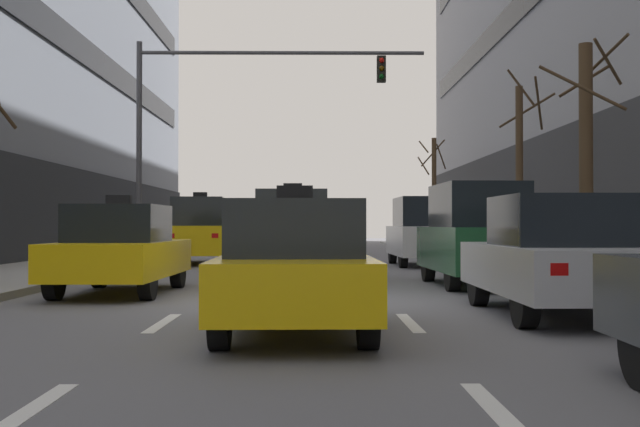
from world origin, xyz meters
The scene contains 31 objects.
ground_plane centered at (0.00, 0.00, 0.00)m, with size 120.00×120.00×0.00m, color slate.
lane_stripe_l1_s2 centered at (-1.60, -8.00, 0.00)m, with size 0.16×2.00×0.01m, color silver.
lane_stripe_l1_s3 centered at (-1.60, -3.00, 0.00)m, with size 0.16×2.00×0.01m, color silver.
lane_stripe_l1_s4 centered at (-1.60, 2.00, 0.00)m, with size 0.16×2.00×0.01m, color silver.
lane_stripe_l1_s5 centered at (-1.60, 7.00, 0.00)m, with size 0.16×2.00×0.01m, color silver.
lane_stripe_l1_s6 centered at (-1.60, 12.00, 0.00)m, with size 0.16×2.00×0.01m, color silver.
lane_stripe_l1_s7 centered at (-1.60, 17.00, 0.00)m, with size 0.16×2.00×0.01m, color silver.
lane_stripe_l1_s8 centered at (-1.60, 22.00, 0.00)m, with size 0.16×2.00×0.01m, color silver.
lane_stripe_l1_s9 centered at (-1.60, 27.00, 0.00)m, with size 0.16×2.00×0.01m, color silver.
lane_stripe_l1_s10 centered at (-1.60, 32.00, 0.00)m, with size 0.16×2.00×0.01m, color silver.
lane_stripe_l2_s2 centered at (1.60, -8.00, 0.00)m, with size 0.16×2.00×0.01m, color silver.
lane_stripe_l2_s3 centered at (1.60, -3.00, 0.00)m, with size 0.16×2.00×0.01m, color silver.
lane_stripe_l2_s4 centered at (1.60, 2.00, 0.00)m, with size 0.16×2.00×0.01m, color silver.
lane_stripe_l2_s5 centered at (1.60, 7.00, 0.00)m, with size 0.16×2.00×0.01m, color silver.
lane_stripe_l2_s6 centered at (1.60, 12.00, 0.00)m, with size 0.16×2.00×0.01m, color silver.
lane_stripe_l2_s7 centered at (1.60, 17.00, 0.00)m, with size 0.16×2.00×0.01m, color silver.
lane_stripe_l2_s8 centered at (1.60, 22.00, 0.00)m, with size 0.16×2.00×0.01m, color silver.
lane_stripe_l2_s9 centered at (1.60, 27.00, 0.00)m, with size 0.16×2.00×0.01m, color silver.
lane_stripe_l2_s10 centered at (1.60, 32.00, 0.00)m, with size 0.16×2.00×0.01m, color silver.
car_driving_0 centered at (-0.13, 19.98, 0.84)m, with size 2.09×4.62×1.70m.
taxi_driving_1 centered at (-0.11, 4.85, 1.02)m, with size 1.77×4.22×2.21m.
taxi_driving_2 centered at (-3.31, 12.62, 1.07)m, with size 2.04×4.49×2.32m.
taxi_driving_3 centered at (0.13, -4.03, 0.77)m, with size 1.80×4.18×1.73m.
taxi_driving_4 centered at (-3.20, 1.39, 0.81)m, with size 1.92×4.40×1.81m.
car_parked_1 centered at (3.76, -2.28, 0.83)m, with size 1.88×4.48×1.68m.
car_parked_2 centered at (3.76, 3.19, 1.05)m, with size 1.96×4.43×2.12m.
car_parked_3 centered at (3.76, 11.40, 1.05)m, with size 1.90×4.39×2.11m.
traffic_signal_0 centered at (-2.53, 12.23, 5.03)m, with size 9.21×0.35×6.98m.
street_tree_1 centered at (6.31, 26.04, 3.00)m, with size 1.41×1.41×5.40m.
street_tree_2 centered at (6.35, 9.73, 2.91)m, with size 1.61×1.94×5.57m.
street_tree_3 centered at (6.33, 4.04, 2.81)m, with size 2.05×2.05×5.28m.
Camera 1 is at (0.34, -13.45, 1.28)m, focal length 45.16 mm.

